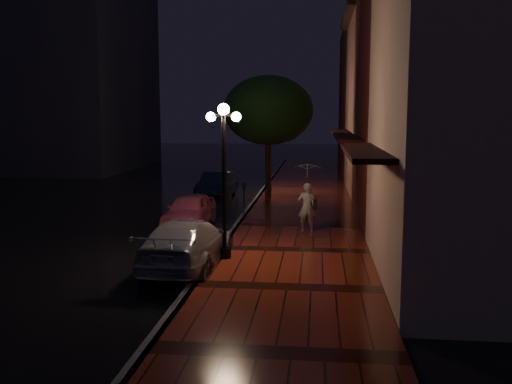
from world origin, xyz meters
The scene contains 15 objects.
ground centered at (0.00, 0.00, 0.00)m, with size 120.00×120.00×0.00m, color black.
sidewalk centered at (2.25, 0.00, 0.07)m, with size 4.50×60.00×0.15m, color #45170C.
curb centered at (0.00, 0.00, 0.07)m, with size 0.25×60.00×0.15m, color #595451.
storefront_near centered at (7.00, -6.00, 4.25)m, with size 5.00×8.00×8.50m, color gray.
storefront_mid centered at (7.00, 2.00, 5.50)m, with size 5.00×8.00×11.00m, color #511914.
storefront_far centered at (7.00, 10.00, 4.50)m, with size 5.00×8.00×9.00m, color #8C5951.
storefront_extra centered at (7.00, 20.00, 5.00)m, with size 5.00×12.00×10.00m, color #511914.
streetlamp_near centered at (0.35, -5.00, 2.60)m, with size 0.96×0.36×4.31m.
streetlamp_far centered at (0.35, 9.00, 2.60)m, with size 0.96×0.36×4.31m.
street_tree centered at (0.61, 5.99, 4.24)m, with size 4.16×4.16×5.80m.
pink_car centered at (-1.80, 0.06, 0.62)m, with size 1.48×3.67×1.25m, color #C55173.
navy_car centered at (-2.08, 7.37, 0.65)m, with size 1.38×3.95×1.30m, color black.
silver_car centered at (-0.60, -5.49, 0.67)m, with size 1.87×4.59×1.33m, color #929399.
woman_with_umbrella centered at (2.58, -1.08, 1.72)m, with size 0.98×1.00×2.37m.
parking_meter centered at (0.15, 0.72, 1.03)m, with size 0.16×0.14×1.46m.
Camera 1 is at (2.94, -20.47, 4.18)m, focal length 40.00 mm.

